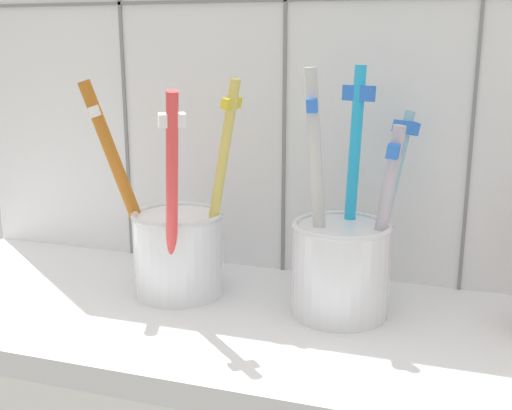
{
  "coord_description": "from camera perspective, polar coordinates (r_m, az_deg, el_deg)",
  "views": [
    {
      "loc": [
        15.17,
        -43.89,
        22.84
      ],
      "look_at": [
        0.0,
        2.75,
        10.32
      ],
      "focal_mm": 44.53,
      "sensor_mm": 36.0,
      "label": 1
    }
  ],
  "objects": [
    {
      "name": "counter_slab",
      "position": [
        0.51,
        -0.97,
        -10.87
      ],
      "size": [
        64.0,
        22.0,
        2.0
      ],
      "primitive_type": "cube",
      "color": "silver",
      "rests_on": "ground"
    },
    {
      "name": "tile_wall_back",
      "position": [
        0.58,
        2.92,
        13.96
      ],
      "size": [
        64.0,
        2.2,
        45.0
      ],
      "color": "white",
      "rests_on": "ground"
    },
    {
      "name": "toothbrush_cup_left",
      "position": [
        0.54,
        -7.13,
        -3.57
      ],
      "size": [
        13.5,
        9.94,
        18.3
      ],
      "color": "white",
      "rests_on": "counter_slab"
    },
    {
      "name": "toothbrush_cup_right",
      "position": [
        0.5,
        7.77,
        -4.7
      ],
      "size": [
        8.99,
        10.41,
        19.27
      ],
      "color": "silver",
      "rests_on": "counter_slab"
    }
  ]
}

